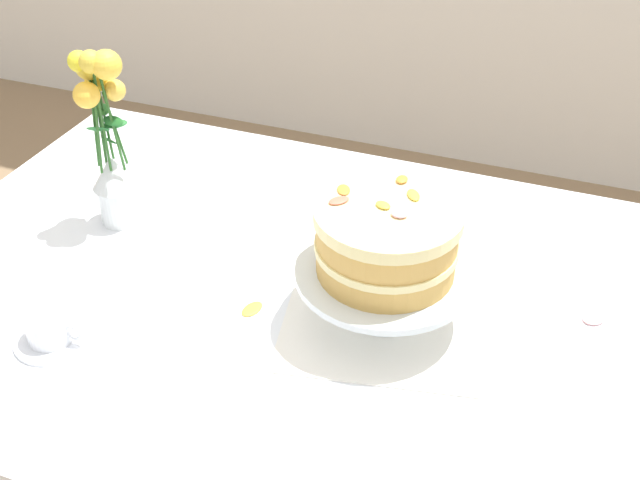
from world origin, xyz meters
The scene contains 8 objects.
dining_table centered at (0.00, -0.03, 0.65)m, with size 1.40×1.00×0.74m.
linen_napkin centered at (0.19, -0.02, 0.74)m, with size 0.32×0.32×0.00m, color white.
cake_stand centered at (0.19, -0.02, 0.82)m, with size 0.29×0.29×0.10m.
layer_cake centered at (0.19, -0.02, 0.90)m, with size 0.23×0.23×0.12m.
flower_vase centered at (-0.37, 0.08, 0.92)m, with size 0.10×0.10×0.36m.
teacup centered at (-0.29, -0.26, 0.76)m, with size 0.12×0.12×0.05m.
loose_petal_0 centered at (-0.02, -0.08, 0.74)m, with size 0.04×0.03×0.00m, color yellow.
loose_petal_1 centered at (0.52, 0.10, 0.74)m, with size 0.04×0.03×0.01m, color pink.
Camera 1 is at (0.43, -0.94, 1.58)m, focal length 42.24 mm.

